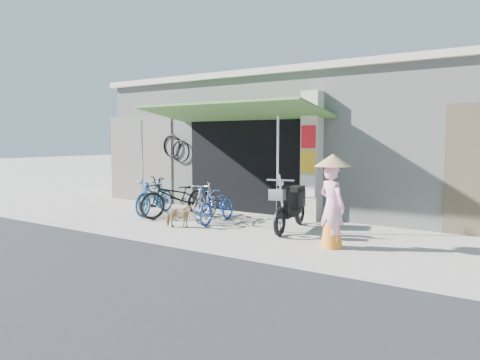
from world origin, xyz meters
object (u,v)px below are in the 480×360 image
Objects in this scene: bike_black at (177,197)px; nun at (332,201)px; bike_navy at (218,205)px; moped at (291,206)px; bike_teal at (152,195)px; street_dog at (179,216)px; bike_blue at (155,196)px; bike_silver at (206,201)px.

bike_black is 1.16× the size of nun.
bike_navy is 1.78m from moped.
bike_navy is 0.79× the size of moped.
bike_teal is 2.65m from street_dog.
street_dog is (1.69, -1.00, -0.21)m from bike_blue.
nun is (3.59, -0.96, 0.38)m from bike_silver.
bike_blue is at bearing 12.43° from nun.
moped is at bearing -15.74° from nun.
bike_black reaches higher than bike_teal.
nun is (3.14, -0.83, 0.42)m from bike_navy.
bike_blue is at bearing 170.72° from bike_navy.
nun is at bearing 9.03° from bike_black.
nun reaches higher than bike_teal.
bike_teal is at bearing 133.07° from bike_blue.
nun is at bearing -23.25° from bike_navy.
bike_silver is at bearing 171.16° from moped.
bike_blue is 0.93× the size of nun.
bike_teal is at bearing 30.27° from street_dog.
bike_black reaches higher than bike_navy.
moped is at bearing -1.00° from bike_navy.
bike_teal is 2.59m from bike_navy.
bike_black is at bearing 16.75° from street_dog.
bike_navy is (2.00, -0.03, -0.06)m from bike_blue.
nun is at bearing -32.80° from bike_silver.
moped reaches higher than bike_blue.
moped reaches higher than street_dog.
bike_blue is 3.77m from moped.
bike_blue is at bearing 166.22° from bike_silver.
moped is 1.76m from nun.
bike_silver is 0.91× the size of nun.
nun reaches higher than bike_blue.
bike_black is at bearing 171.92° from moped.
bike_navy is at bearing 176.19° from moped.
bike_silver is (2.08, -0.33, 0.04)m from bike_teal.
bike_black is 1.28× the size of bike_silver.
bike_black reaches higher than bike_silver.
bike_silver is at bearing 154.98° from bike_navy.
nun is at bearing -17.27° from bike_blue.
nun is at bearing -114.63° from street_dog.
bike_teal is at bearing 161.15° from bike_navy.
bike_navy is at bearing 17.70° from bike_black.
street_dog is 2.41m from moped.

